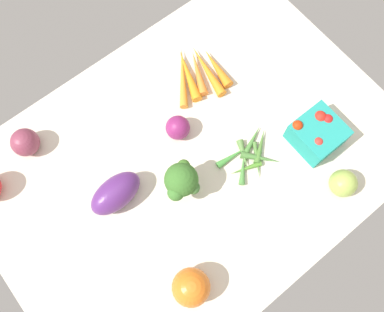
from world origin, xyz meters
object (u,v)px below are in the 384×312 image
(berry_basket, at_px, (317,133))
(red_onion_center, at_px, (178,128))
(red_onion_near_basket, at_px, (25,142))
(carrot_bunch, at_px, (199,72))
(broccoli_head, at_px, (181,181))
(okra_pile, at_px, (250,156))
(eggplant, at_px, (116,193))
(heirloom_tomato_orange, at_px, (191,287))
(heirloom_tomato_green, at_px, (343,183))

(berry_basket, relative_size, red_onion_center, 1.82)
(red_onion_near_basket, height_order, carrot_bunch, red_onion_near_basket)
(broccoli_head, height_order, okra_pile, broccoli_head)
(red_onion_near_basket, distance_m, eggplant, 0.27)
(red_onion_center, bearing_deg, red_onion_near_basket, -32.39)
(broccoli_head, bearing_deg, berry_basket, 163.01)
(berry_basket, height_order, eggplant, berry_basket)
(eggplant, distance_m, okra_pile, 0.34)
(red_onion_near_basket, height_order, broccoli_head, broccoli_head)
(carrot_bunch, bearing_deg, okra_pile, 79.93)
(berry_basket, xyz_separation_m, heirloom_tomato_orange, (0.47, 0.09, 0.01))
(red_onion_near_basket, relative_size, berry_basket, 0.62)
(red_onion_near_basket, height_order, eggplant, eggplant)
(heirloom_tomato_green, distance_m, eggplant, 0.54)
(eggplant, bearing_deg, okra_pile, 156.18)
(broccoli_head, distance_m, red_onion_center, 0.16)
(heirloom_tomato_green, xyz_separation_m, okra_pile, (0.12, -0.20, -0.03))
(broccoli_head, xyz_separation_m, heirloom_tomato_green, (-0.30, 0.24, -0.04))
(red_onion_center, distance_m, heirloom_tomato_orange, 0.38)
(carrot_bunch, height_order, red_onion_center, red_onion_center)
(heirloom_tomato_green, bearing_deg, berry_basket, -107.04)
(eggplant, bearing_deg, broccoli_head, 145.88)
(carrot_bunch, xyz_separation_m, heirloom_tomato_green, (-0.07, 0.46, 0.02))
(red_onion_center, distance_m, okra_pile, 0.19)
(okra_pile, bearing_deg, berry_basket, 158.00)
(red_onion_center, distance_m, eggplant, 0.22)
(broccoli_head, bearing_deg, okra_pile, 167.59)
(carrot_bunch, bearing_deg, red_onion_center, 33.79)
(berry_basket, bearing_deg, red_onion_near_basket, -36.73)
(red_onion_center, xyz_separation_m, heirloom_tomato_orange, (0.21, 0.32, 0.01))
(berry_basket, xyz_separation_m, red_onion_center, (0.26, -0.23, -0.01))
(carrot_bunch, bearing_deg, berry_basket, 109.07)
(carrot_bunch, bearing_deg, eggplant, 21.07)
(heirloom_tomato_green, distance_m, okra_pile, 0.23)
(heirloom_tomato_green, xyz_separation_m, heirloom_tomato_orange, (0.43, -0.04, 0.01))
(berry_basket, bearing_deg, heirloom_tomato_green, 72.96)
(red_onion_near_basket, bearing_deg, heirloom_tomato_green, 133.73)
(heirloom_tomato_orange, relative_size, okra_pile, 0.53)
(red_onion_center, xyz_separation_m, okra_pile, (-0.10, 0.17, -0.02))
(red_onion_center, height_order, okra_pile, red_onion_center)
(berry_basket, height_order, okra_pile, berry_basket)
(red_onion_near_basket, xyz_separation_m, heirloom_tomato_green, (-0.54, 0.56, -0.00))
(eggplant, relative_size, okra_pile, 0.82)
(broccoli_head, bearing_deg, carrot_bunch, -136.10)
(heirloom_tomato_green, bearing_deg, red_onion_center, -58.67)
(carrot_bunch, relative_size, heirloom_tomato_orange, 2.20)
(carrot_bunch, height_order, eggplant, eggplant)
(red_onion_center, bearing_deg, carrot_bunch, -146.21)
(heirloom_tomato_orange, bearing_deg, red_onion_near_basket, -78.39)
(red_onion_near_basket, bearing_deg, eggplant, 112.22)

